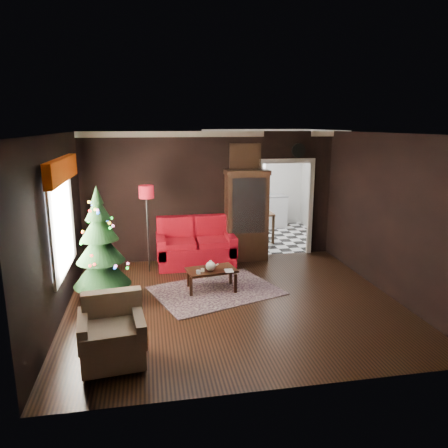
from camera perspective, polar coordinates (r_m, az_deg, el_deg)
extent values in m
plane|color=black|center=(7.37, 1.27, -10.34)|extent=(5.50, 5.50, 0.00)
plane|color=white|center=(6.76, 1.40, 11.99)|extent=(5.50, 5.50, 0.00)
plane|color=black|center=(9.34, -1.76, 3.70)|extent=(5.50, 0.00, 5.50)
plane|color=black|center=(4.60, 7.65, -6.50)|extent=(5.50, 0.00, 5.50)
plane|color=black|center=(6.93, -21.54, -0.59)|extent=(0.00, 5.50, 5.50)
plane|color=black|center=(7.94, 21.16, 1.11)|extent=(0.00, 5.50, 5.50)
cube|color=white|center=(7.10, -20.96, 0.19)|extent=(0.05, 1.60, 1.40)
cube|color=#A73705|center=(6.96, -20.86, 6.81)|extent=(0.12, 2.10, 0.35)
plane|color=white|center=(11.43, 5.61, -1.76)|extent=(3.00, 3.00, 0.00)
cube|color=white|center=(12.51, 3.97, 7.48)|extent=(0.70, 0.06, 0.70)
cube|color=#643C59|center=(7.80, -1.09, -8.90)|extent=(2.53, 2.17, 0.01)
cylinder|color=white|center=(7.59, -2.88, -6.17)|extent=(0.07, 0.07, 0.05)
cylinder|color=white|center=(7.48, -3.45, -6.43)|extent=(0.10, 0.10, 0.07)
imported|color=tan|center=(7.55, 0.12, -5.65)|extent=(0.15, 0.02, 0.20)
cylinder|color=white|center=(9.67, 9.91, 9.68)|extent=(0.32, 0.32, 0.06)
cube|color=tan|center=(9.34, 2.85, 8.94)|extent=(0.62, 0.05, 0.52)
cube|color=white|center=(12.46, 4.16, 1.63)|extent=(1.80, 0.60, 0.90)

